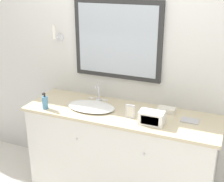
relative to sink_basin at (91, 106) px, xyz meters
name	(u,v)px	position (x,y,z in m)	size (l,w,h in m)	color
wall_back	(132,63)	(0.29, 0.35, 0.37)	(8.00, 0.18, 2.55)	silver
vanity_counter	(120,152)	(0.30, 0.02, -0.46)	(1.87, 0.60, 0.89)	silver
sink_basin	(91,106)	(0.00, 0.00, 0.00)	(0.48, 0.36, 0.19)	white
soap_bottle	(45,102)	(-0.41, -0.19, 0.05)	(0.06, 0.06, 0.17)	teal
appliance_box	(152,118)	(0.64, -0.11, 0.04)	(0.22, 0.13, 0.12)	white
picture_frame	(130,111)	(0.42, -0.07, 0.05)	(0.09, 0.01, 0.13)	#B2B2B7
hand_towel_near_sink	(166,110)	(0.70, 0.19, 0.00)	(0.16, 0.10, 0.04)	silver
metal_tray	(190,121)	(0.94, 0.08, -0.01)	(0.16, 0.11, 0.01)	#ADADB2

